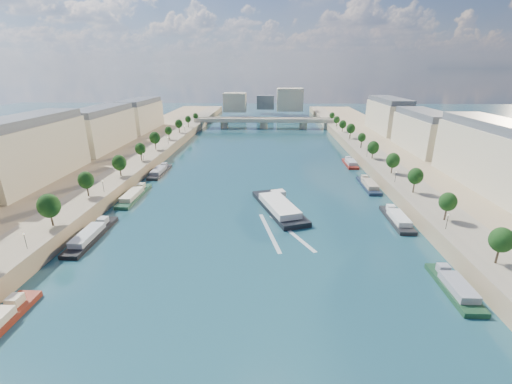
{
  "coord_description": "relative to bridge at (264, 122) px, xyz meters",
  "views": [
    {
      "loc": [
        4.91,
        -39.82,
        45.6
      ],
      "look_at": [
        0.44,
        72.35,
        5.0
      ],
      "focal_mm": 24.0,
      "sensor_mm": 36.0,
      "label": 1
    }
  ],
  "objects": [
    {
      "name": "pave_right",
      "position": [
        57.0,
        -139.41,
        -0.03
      ],
      "size": [
        14.0,
        520.0,
        0.1
      ],
      "primitive_type": "cube",
      "color": "gray",
      "rests_on": "quay_right"
    },
    {
      "name": "pave_left",
      "position": [
        -57.0,
        -139.41,
        -0.03
      ],
      "size": [
        14.0,
        520.0,
        0.1
      ],
      "primitive_type": "cube",
      "color": "gray",
      "rests_on": "quay_left"
    },
    {
      "name": "tour_barge",
      "position": [
        8.41,
        -171.38,
        -3.79
      ],
      "size": [
        19.49,
        33.32,
        4.36
      ],
      "rotation": [
        0.0,
        0.0,
        0.34
      ],
      "color": "black",
      "rests_on": "ground"
    },
    {
      "name": "trees_left",
      "position": [
        -55.0,
        -137.41,
        5.39
      ],
      "size": [
        4.8,
        268.8,
        8.26
      ],
      "color": "#382B1E",
      "rests_on": "ground"
    },
    {
      "name": "moored_barges_left",
      "position": [
        -45.5,
        -193.89,
        -4.24
      ],
      "size": [
        5.0,
        152.48,
        3.6
      ],
      "color": "#1B213D",
      "rests_on": "ground"
    },
    {
      "name": "moored_barges_right",
      "position": [
        45.5,
        -182.63,
        -4.24
      ],
      "size": [
        5.0,
        160.2,
        3.6
      ],
      "color": "black",
      "rests_on": "ground"
    },
    {
      "name": "buildings_right",
      "position": [
        85.0,
        -127.41,
        11.37
      ],
      "size": [
        16.0,
        226.0,
        23.2
      ],
      "color": "beige",
      "rests_on": "ground"
    },
    {
      "name": "buildings_left",
      "position": [
        -85.0,
        -127.41,
        11.37
      ],
      "size": [
        16.0,
        226.0,
        23.2
      ],
      "color": "beige",
      "rests_on": "ground"
    },
    {
      "name": "lamps_right",
      "position": [
        52.5,
        -134.41,
        2.7
      ],
      "size": [
        0.36,
        200.36,
        4.28
      ],
      "color": "black",
      "rests_on": "ground"
    },
    {
      "name": "quay_left",
      "position": [
        -72.0,
        -139.41,
        -2.58
      ],
      "size": [
        44.0,
        520.0,
        5.0
      ],
      "primitive_type": "cube",
      "color": "#9E8460",
      "rests_on": "ground"
    },
    {
      "name": "quay_right",
      "position": [
        72.0,
        -139.41,
        -2.58
      ],
      "size": [
        44.0,
        520.0,
        5.0
      ],
      "primitive_type": "cube",
      "color": "#9E8460",
      "rests_on": "ground"
    },
    {
      "name": "ground",
      "position": [
        0.0,
        -139.41,
        -5.08
      ],
      "size": [
        700.0,
        700.0,
        0.0
      ],
      "primitive_type": "plane",
      "color": "#0C2D36",
      "rests_on": "ground"
    },
    {
      "name": "lamps_left",
      "position": [
        -52.5,
        -149.41,
        2.7
      ],
      "size": [
        0.36,
        200.36,
        4.28
      ],
      "color": "black",
      "rests_on": "ground"
    },
    {
      "name": "skyline",
      "position": [
        3.19,
        80.12,
        9.57
      ],
      "size": [
        79.0,
        42.0,
        22.0
      ],
      "color": "beige",
      "rests_on": "ground"
    },
    {
      "name": "wake",
      "position": [
        8.41,
        -187.87,
        -5.06
      ],
      "size": [
        16.24,
        25.62,
        0.04
      ],
      "color": "silver",
      "rests_on": "ground"
    },
    {
      "name": "trees_right",
      "position": [
        55.0,
        -129.41,
        5.39
      ],
      "size": [
        4.8,
        268.8,
        8.26
      ],
      "color": "#382B1E",
      "rests_on": "ground"
    },
    {
      "name": "bridge",
      "position": [
        0.0,
        0.0,
        0.0
      ],
      "size": [
        112.0,
        12.0,
        8.15
      ],
      "color": "#C1B79E",
      "rests_on": "ground"
    }
  ]
}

